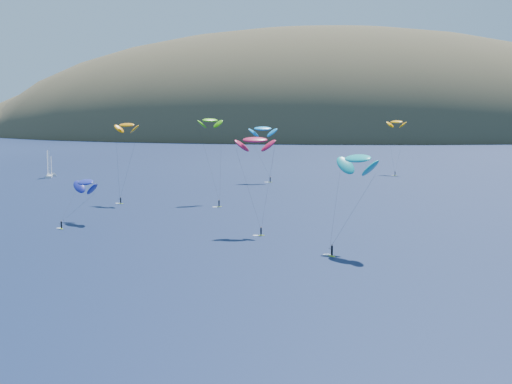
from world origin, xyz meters
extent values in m
ellipsoid|color=#3D3526|center=(20.00, 560.00, -12.60)|extent=(600.00, 300.00, 210.00)
ellipsoid|color=#3D3526|center=(-140.00, 590.00, -7.20)|extent=(340.00, 240.00, 120.00)
ellipsoid|color=slate|center=(-340.00, 720.00, -2.64)|extent=(240.00, 180.00, 44.00)
cube|color=silver|center=(-80.15, 189.59, 0.36)|extent=(3.97, 7.99, 0.93)
cylinder|color=silver|center=(-80.15, 190.11, 5.76)|extent=(0.14, 0.14, 10.80)
cube|color=#AEE519|center=(-34.43, 123.69, 0.04)|extent=(1.41, 0.78, 0.07)
cylinder|color=black|center=(-34.43, 123.69, 0.89)|extent=(0.32, 0.32, 1.45)
sphere|color=#8C6047|center=(-34.43, 123.69, 1.73)|extent=(0.24, 0.24, 0.24)
ellipsoid|color=orange|center=(-33.46, 127.77, 21.02)|extent=(7.81, 5.31, 3.98)
cube|color=#AEE519|center=(-7.19, 120.11, 0.04)|extent=(1.42, 1.10, 0.08)
cylinder|color=black|center=(-7.19, 120.11, 0.93)|extent=(0.33, 0.33, 1.52)
sphere|color=#8C6047|center=(-7.19, 120.11, 1.81)|extent=(0.25, 0.25, 0.25)
ellipsoid|color=#46B60C|center=(-11.24, 131.87, 22.26)|extent=(7.60, 6.44, 3.88)
cube|color=#AEE519|center=(1.79, 180.20, 0.04)|extent=(1.54, 0.71, 0.08)
cylinder|color=black|center=(1.79, 180.20, 0.97)|extent=(0.35, 0.35, 1.59)
sphere|color=#8C6047|center=(1.79, 180.20, 1.90)|extent=(0.27, 0.27, 0.27)
ellipsoid|color=#0E93E5|center=(-0.97, 182.48, 18.32)|extent=(9.94, 6.05, 5.18)
cube|color=#AEE519|center=(21.37, 61.69, 0.04)|extent=(1.32, 1.52, 0.09)
cylinder|color=black|center=(21.37, 61.69, 1.03)|extent=(0.37, 0.37, 1.68)
sphere|color=#8C6047|center=(21.37, 61.69, 2.00)|extent=(0.28, 0.28, 0.28)
ellipsoid|color=#10A4A7|center=(25.88, 67.49, 16.88)|extent=(9.66, 10.64, 5.51)
cube|color=#AEE519|center=(7.24, 80.43, 0.04)|extent=(1.37, 0.55, 0.07)
cylinder|color=black|center=(7.24, 80.43, 0.87)|extent=(0.31, 0.31, 1.43)
sphere|color=#8C6047|center=(7.24, 80.43, 1.70)|extent=(0.24, 0.24, 0.24)
ellipsoid|color=#C11641|center=(5.56, 85.35, 19.25)|extent=(8.36, 4.67, 4.44)
cube|color=#AEE519|center=(-36.09, 84.13, 0.04)|extent=(1.21, 1.17, 0.07)
cylinder|color=black|center=(-36.09, 84.13, 0.86)|extent=(0.31, 0.31, 1.40)
sphere|color=#8C6047|center=(-36.09, 84.13, 1.67)|extent=(0.23, 0.23, 0.23)
ellipsoid|color=navy|center=(-33.89, 94.13, 9.07)|extent=(9.02, 8.81, 4.80)
cube|color=#AEE519|center=(46.76, 207.71, 0.03)|extent=(1.28, 0.84, 0.07)
cylinder|color=black|center=(46.76, 207.71, 0.82)|extent=(0.29, 0.29, 1.33)
sphere|color=#8C6047|center=(46.76, 207.71, 1.59)|extent=(0.22, 0.22, 0.22)
ellipsoid|color=#FFA101|center=(47.78, 216.97, 19.89)|extent=(8.09, 6.10, 4.10)
camera|label=1|loc=(19.50, -61.89, 26.57)|focal=50.00mm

